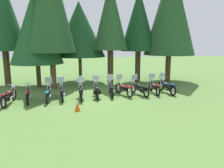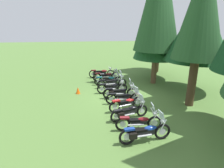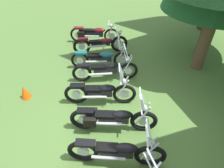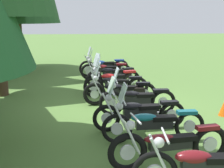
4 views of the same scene
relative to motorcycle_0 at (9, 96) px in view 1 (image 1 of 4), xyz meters
name	(u,v)px [view 1 (image 1 of 4)]	position (x,y,z in m)	size (l,w,h in m)	color
ground_plane	(96,97)	(5.07, 0.70, -0.47)	(80.00, 80.00, 0.00)	#547A38
motorcycle_0	(9,96)	(0.00, 0.00, 0.00)	(0.65, 2.36, 1.02)	black
motorcycle_1	(28,95)	(0.97, 0.38, -0.04)	(0.65, 2.38, 1.03)	black
motorcycle_2	(48,93)	(2.15, 0.47, -0.01)	(0.65, 2.35, 1.36)	black
motorcycle_3	(62,92)	(2.94, 0.65, -0.01)	(0.60, 2.35, 1.35)	black
motorcycle_4	(81,92)	(4.13, 0.51, 0.00)	(0.63, 2.22, 1.37)	black
motorcycle_5	(97,90)	(5.15, 0.85, -0.01)	(0.70, 2.34, 1.37)	black
motorcycle_6	(111,89)	(6.12, 0.96, -0.01)	(0.73, 2.26, 1.37)	black
motorcycle_7	(124,88)	(6.98, 0.98, 0.00)	(0.90, 2.18, 1.38)	black
motorcycle_8	(140,88)	(8.08, 0.87, -0.01)	(0.95, 2.16, 1.34)	black
motorcycle_9	(154,87)	(9.21, 1.12, -0.01)	(0.67, 2.25, 1.37)	black
motorcycle_10	(167,86)	(10.13, 1.10, 0.01)	(0.77, 2.36, 1.39)	black
pine_tree_0	(2,10)	(-1.65, 5.85, 5.48)	(3.42, 3.42, 9.12)	#4C3823
pine_tree_1	(36,27)	(0.96, 4.76, 4.16)	(4.00, 4.00, 7.39)	#42301E
pine_tree_3	(79,29)	(4.28, 6.46, 4.14)	(4.46, 4.46, 6.96)	#4C3823
pine_tree_4	(110,16)	(6.75, 4.98, 5.16)	(2.83, 2.83, 8.50)	#42301E
pine_tree_5	(139,21)	(9.42, 5.97, 4.91)	(3.13, 3.13, 8.10)	#42301E
pine_tree_6	(171,9)	(12.11, 5.47, 5.89)	(4.43, 4.43, 10.33)	#4C3823
traffic_cone	(77,107)	(3.87, -1.97, -0.23)	(0.32, 0.32, 0.48)	#EA590F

